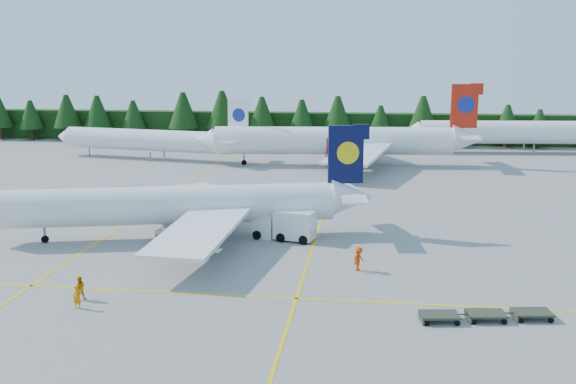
# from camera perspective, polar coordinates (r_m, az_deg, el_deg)

# --- Properties ---
(ground) EXTENTS (320.00, 320.00, 0.00)m
(ground) POSITION_cam_1_polar(r_m,az_deg,el_deg) (52.56, -5.03, -6.77)
(ground) COLOR gray
(ground) RESTS_ON ground
(taxi_stripe_a) EXTENTS (0.25, 120.00, 0.01)m
(taxi_stripe_a) POSITION_cam_1_polar(r_m,az_deg,el_deg) (74.91, -12.25, -1.38)
(taxi_stripe_a) COLOR yellow
(taxi_stripe_a) RESTS_ON ground
(taxi_stripe_b) EXTENTS (0.25, 120.00, 0.01)m
(taxi_stripe_b) POSITION_cam_1_polar(r_m,az_deg,el_deg) (70.81, 3.19, -1.88)
(taxi_stripe_b) COLOR yellow
(taxi_stripe_b) RESTS_ON ground
(taxi_stripe_cross) EXTENTS (80.00, 0.25, 0.01)m
(taxi_stripe_cross) POSITION_cam_1_polar(r_m,az_deg,el_deg) (47.06, -6.61, -9.04)
(taxi_stripe_cross) COLOR yellow
(taxi_stripe_cross) RESTS_ON ground
(treeline_hedge) EXTENTS (220.00, 4.00, 6.00)m
(treeline_hedge) POSITION_cam_1_polar(r_m,az_deg,el_deg) (131.82, 2.61, 5.76)
(treeline_hedge) COLOR black
(treeline_hedge) RESTS_ON ground
(airliner_navy) EXTENTS (35.46, 28.82, 10.50)m
(airliner_navy) POSITION_cam_1_polar(r_m,az_deg,el_deg) (61.10, -10.92, -1.23)
(airliner_navy) COLOR white
(airliner_navy) RESTS_ON ground
(airliner_red) EXTENTS (44.34, 36.35, 12.90)m
(airliner_red) POSITION_cam_1_polar(r_m,az_deg,el_deg) (102.35, 3.61, 4.53)
(airliner_red) COLOR white
(airliner_red) RESTS_ON ground
(airliner_far_left) EXTENTS (35.92, 9.55, 10.53)m
(airliner_far_left) POSITION_cam_1_polar(r_m,az_deg,el_deg) (111.90, -12.85, 4.58)
(airliner_far_left) COLOR white
(airliner_far_left) RESTS_ON ground
(airliner_far_right) EXTENTS (41.74, 7.50, 12.14)m
(airliner_far_right) POSITION_cam_1_polar(r_m,az_deg,el_deg) (123.06, 19.27, 5.07)
(airliner_far_right) COLOR white
(airliner_far_right) RESTS_ON ground
(service_truck) EXTENTS (6.19, 3.42, 2.83)m
(service_truck) POSITION_cam_1_polar(r_m,az_deg,el_deg) (60.27, -0.33, -2.92)
(service_truck) COLOR white
(service_truck) RESTS_ON ground
(dolly_train) EXTENTS (8.67, 3.07, 0.14)m
(dolly_train) POSITION_cam_1_polar(r_m,az_deg,el_deg) (44.20, 17.20, -10.28)
(dolly_train) COLOR #323829
(dolly_train) RESTS_ON ground
(uld_pair) EXTENTS (5.46, 2.53, 1.71)m
(uld_pair) POSITION_cam_1_polar(r_m,az_deg,el_deg) (62.68, -9.05, -2.73)
(uld_pair) COLOR #323829
(uld_pair) RESTS_ON ground
(crew_a) EXTENTS (0.61, 0.42, 1.63)m
(crew_a) POSITION_cam_1_polar(r_m,az_deg,el_deg) (46.31, -18.24, -8.86)
(crew_a) COLOR orange
(crew_a) RESTS_ON ground
(crew_b) EXTENTS (1.02, 0.92, 1.71)m
(crew_b) POSITION_cam_1_polar(r_m,az_deg,el_deg) (47.88, -18.04, -8.11)
(crew_b) COLOR orange
(crew_b) RESTS_ON ground
(crew_c) EXTENTS (0.89, 0.98, 1.96)m
(crew_c) POSITION_cam_1_polar(r_m,az_deg,el_deg) (51.79, 6.30, -5.94)
(crew_c) COLOR #D63D04
(crew_c) RESTS_ON ground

